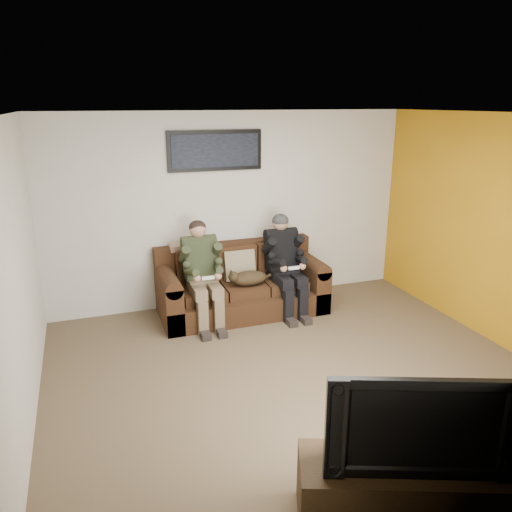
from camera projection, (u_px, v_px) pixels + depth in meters
name	position (u px, v px, depth m)	size (l,w,h in m)	color
floor	(298.00, 376.00, 5.14)	(5.00, 5.00, 0.00)	brown
ceiling	(305.00, 114.00, 4.37)	(5.00, 5.00, 0.00)	silver
wall_back	(233.00, 210.00, 6.78)	(5.00, 5.00, 0.00)	beige
wall_front	(471.00, 371.00, 2.73)	(5.00, 5.00, 0.00)	beige
wall_left	(14.00, 287.00, 3.96)	(4.50, 4.50, 0.00)	beige
wall_right	(506.00, 234.00, 5.55)	(4.50, 4.50, 0.00)	beige
accent_wall_right	(506.00, 234.00, 5.54)	(4.50, 4.50, 0.00)	#BB7F12
sofa	(240.00, 287.00, 6.67)	(2.16, 0.93, 0.89)	#361F10
throw_pillow	(239.00, 265.00, 6.62)	(0.41, 0.12, 0.39)	#8C7C5B
throw_blanket	(186.00, 246.00, 6.55)	(0.44, 0.22, 0.08)	tan
person_left	(202.00, 268.00, 6.22)	(0.51, 0.87, 1.29)	#746148
person_right	(285.00, 259.00, 6.57)	(0.51, 0.86, 1.30)	black
cat	(248.00, 278.00, 6.42)	(0.66, 0.26, 0.24)	#43301A
framed_poster	(215.00, 151.00, 6.44)	(1.25, 0.05, 0.52)	black
tv_stand	(411.00, 493.00, 3.29)	(1.48, 0.48, 0.46)	#2F200F
television	(419.00, 418.00, 3.12)	(1.20, 0.16, 0.69)	black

